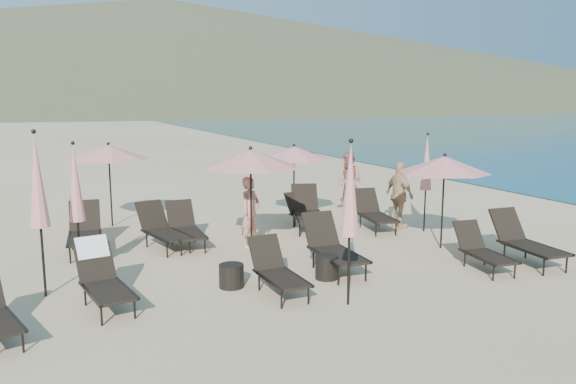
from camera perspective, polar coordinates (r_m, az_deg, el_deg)
name	(u,v)px	position (r m, az deg, el deg)	size (l,w,h in m)	color
ground	(357,280)	(10.59, 7.05, -8.85)	(800.00, 800.00, 0.00)	#D6BA8C
volcanic_headland	(184,54)	(321.32, -10.52, 13.58)	(690.00, 690.00, 55.00)	brown
lounger_1	(102,276)	(9.62, -18.36, -8.13)	(0.84, 1.71, 1.02)	black
lounger_2	(277,270)	(9.73, -1.12, -7.90)	(0.61, 1.54, 0.88)	black
lounger_3	(332,246)	(10.97, 4.53, -5.53)	(0.77, 1.82, 1.03)	black
lounger_4	(482,249)	(11.67, 19.14, -5.53)	(0.77, 1.54, 0.85)	black
lounger_5	(525,240)	(12.40, 22.97, -4.54)	(0.82, 1.80, 1.01)	black
lounger_6	(85,230)	(13.00, -19.95, -3.69)	(0.85, 1.84, 1.02)	black
lounger_7	(162,228)	(12.86, -12.67, -3.59)	(1.01, 1.79, 0.97)	black
lounger_8	(185,227)	(12.92, -10.41, -3.50)	(0.68, 1.67, 0.95)	black
lounger_9	(306,213)	(14.46, 1.85, -2.11)	(0.74, 1.55, 0.86)	black
lounger_10	(307,210)	(14.39, 1.96, -1.81)	(1.26, 1.96, 1.05)	black
lounger_11	(374,212)	(14.49, 8.71, -2.01)	(0.91, 1.75, 0.96)	black
umbrella_open_0	(251,159)	(12.05, -3.82, 3.40)	(2.14, 2.14, 2.31)	black
umbrella_open_1	(445,164)	(12.74, 15.62, 2.71)	(1.98, 1.98, 2.14)	black
umbrella_open_2	(109,152)	(15.15, -17.77, 3.88)	(2.05, 2.05, 2.20)	black
umbrella_open_3	(294,153)	(15.02, 0.61, 3.99)	(1.96, 1.96, 2.11)	black
umbrella_closed_0	(350,191)	(8.89, 6.33, 0.13)	(0.32, 0.32, 2.71)	black
umbrella_closed_1	(427,163)	(14.29, 13.90, 2.85)	(0.29, 0.29, 2.48)	black
umbrella_closed_2	(75,184)	(10.89, -20.80, 0.76)	(0.30, 0.30, 2.56)	black
umbrella_closed_3	(37,182)	(10.08, -24.11, 0.95)	(0.33, 0.33, 2.83)	black
side_table_0	(231,276)	(10.12, -5.77, -8.47)	(0.45, 0.45, 0.42)	black
side_table_1	(327,267)	(10.54, 3.94, -7.62)	(0.42, 0.42, 0.45)	black
beachgoer_a	(250,212)	(12.60, -3.84, -2.06)	(0.58, 0.38, 1.59)	tan
beachgoer_b	(349,181)	(16.99, 6.26, 1.14)	(0.83, 0.65, 1.71)	#AC6A58
beachgoer_c	(400,195)	(14.70, 11.26, -0.28)	(1.01, 0.42, 1.73)	tan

